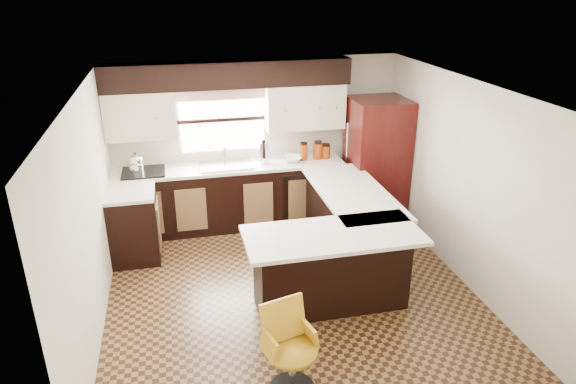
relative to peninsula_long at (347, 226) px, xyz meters
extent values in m
plane|color=#49301A|center=(-0.90, -0.62, -0.45)|extent=(4.40, 4.40, 0.00)
plane|color=silver|center=(-0.90, -0.62, 1.95)|extent=(4.40, 4.40, 0.00)
plane|color=beige|center=(-0.90, 1.58, 0.75)|extent=(4.40, 0.00, 4.40)
plane|color=beige|center=(-0.90, -2.83, 0.75)|extent=(4.40, 0.00, 4.40)
plane|color=beige|center=(-3.00, -0.62, 0.75)|extent=(0.00, 4.40, 4.40)
plane|color=beige|center=(1.20, -0.62, 0.75)|extent=(0.00, 4.40, 4.40)
cube|color=black|center=(-1.35, 1.28, 0.00)|extent=(3.30, 0.60, 0.90)
cube|color=black|center=(-2.70, 0.62, 0.00)|extent=(0.60, 0.70, 0.90)
cube|color=silver|center=(-1.35, 1.28, 0.47)|extent=(3.30, 0.60, 0.04)
cube|color=silver|center=(-2.70, 0.62, 0.47)|extent=(0.60, 0.70, 0.04)
cube|color=black|center=(-1.30, 1.40, 1.77)|extent=(3.40, 0.35, 0.36)
cube|color=beige|center=(-2.52, 1.40, 1.27)|extent=(0.94, 0.35, 0.64)
cube|color=beige|center=(-0.22, 1.40, 1.27)|extent=(1.14, 0.35, 0.64)
cube|color=white|center=(-1.40, 1.56, 1.10)|extent=(1.20, 0.02, 0.90)
cube|color=#D19B93|center=(-1.40, 1.52, 1.49)|extent=(1.30, 0.06, 0.18)
cube|color=#B2B2B7|center=(-1.40, 1.25, 0.51)|extent=(0.75, 0.45, 0.03)
cube|color=black|center=(-0.35, 0.99, -0.02)|extent=(0.58, 0.03, 0.78)
cube|color=black|center=(-2.55, 1.25, 0.51)|extent=(0.58, 0.50, 0.02)
cube|color=black|center=(0.00, 0.00, 0.00)|extent=(0.60, 1.95, 0.90)
cube|color=black|center=(-0.53, -0.97, 0.00)|extent=(1.65, 0.60, 0.90)
cube|color=silver|center=(0.05, 0.00, 0.47)|extent=(0.84, 1.95, 0.04)
cube|color=silver|center=(-0.55, -1.06, 0.47)|extent=(1.89, 0.84, 0.04)
cube|color=#370A09|center=(0.78, 1.03, 0.48)|extent=(0.80, 0.76, 1.86)
cylinder|color=silver|center=(-0.86, 1.28, 0.65)|extent=(0.14, 0.14, 0.32)
imported|color=white|center=(-0.44, 1.27, 0.53)|extent=(0.35, 0.35, 0.07)
cylinder|color=#8A3109|center=(-0.26, 1.30, 0.61)|extent=(0.12, 0.12, 0.24)
cylinder|color=#8A3109|center=(-0.04, 1.30, 0.62)|extent=(0.13, 0.13, 0.24)
cylinder|color=#8A3109|center=(0.08, 1.30, 0.59)|extent=(0.13, 0.13, 0.19)
camera|label=1|loc=(-2.09, -5.65, 2.99)|focal=32.00mm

